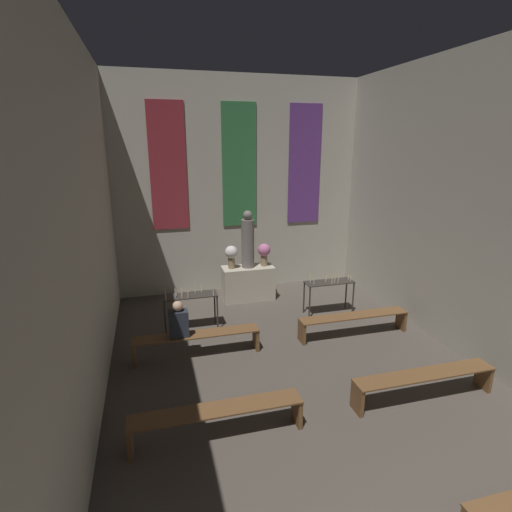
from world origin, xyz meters
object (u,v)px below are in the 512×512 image
(candle_rack_right, at_px, (329,286))
(candle_rack_left, at_px, (190,300))
(person_seated, at_px, (178,321))
(flower_vase_right, at_px, (264,252))
(pew_second_right, at_px, (424,380))
(altar, at_px, (248,283))
(pew_second_left, at_px, (217,416))
(flower_vase_left, at_px, (231,254))
(pew_back_right, at_px, (354,320))
(pew_back_left, at_px, (197,339))
(statue, at_px, (248,241))

(candle_rack_right, bearing_deg, candle_rack_left, 180.00)
(person_seated, bearing_deg, flower_vase_right, 47.15)
(pew_second_right, bearing_deg, altar, 108.68)
(pew_second_left, bearing_deg, flower_vase_left, 75.98)
(flower_vase_left, bearing_deg, pew_second_right, -66.90)
(candle_rack_right, xyz_separation_m, pew_back_right, (0.02, -1.21, -0.33))
(candle_rack_left, distance_m, pew_second_right, 4.83)
(candle_rack_left, bearing_deg, flower_vase_left, 49.04)
(flower_vase_right, bearing_deg, flower_vase_left, 180.00)
(pew_back_right, distance_m, person_seated, 3.66)
(altar, relative_size, pew_back_right, 0.56)
(flower_vase_left, bearing_deg, altar, 0.00)
(candle_rack_right, height_order, pew_back_left, candle_rack_right)
(altar, xyz_separation_m, pew_back_right, (1.66, -2.60, -0.09))
(statue, relative_size, flower_vase_left, 2.49)
(altar, height_order, pew_second_right, altar)
(candle_rack_right, xyz_separation_m, pew_second_right, (0.02, -3.50, -0.33))
(flower_vase_left, bearing_deg, pew_back_left, -115.16)
(statue, height_order, flower_vase_left, statue)
(flower_vase_right, xyz_separation_m, pew_back_left, (-2.09, -2.60, -0.90))
(pew_second_left, height_order, person_seated, person_seated)
(flower_vase_right, bearing_deg, pew_back_right, -64.84)
(flower_vase_right, xyz_separation_m, candle_rack_left, (-2.08, -1.40, -0.57))
(statue, bearing_deg, pew_second_right, -71.32)
(flower_vase_right, xyz_separation_m, pew_second_right, (1.22, -4.90, -0.90))
(flower_vase_left, bearing_deg, person_seated, -120.76)
(flower_vase_left, height_order, candle_rack_left, flower_vase_left)
(pew_back_left, bearing_deg, statue, 57.54)
(candle_rack_left, bearing_deg, pew_second_left, -90.19)
(candle_rack_left, bearing_deg, pew_back_right, -20.11)
(candle_rack_right, relative_size, pew_second_right, 0.49)
(candle_rack_left, bearing_deg, pew_second_right, -46.70)
(candle_rack_left, height_order, pew_back_right, candle_rack_left)
(pew_back_right, bearing_deg, altar, 122.46)
(altar, bearing_deg, pew_second_left, -108.68)
(pew_back_right, bearing_deg, flower_vase_left, 128.74)
(person_seated, bearing_deg, altar, 52.71)
(candle_rack_right, bearing_deg, pew_back_right, -89.20)
(altar, height_order, pew_back_right, altar)
(statue, xyz_separation_m, pew_second_left, (-1.66, -4.90, -1.21))
(pew_back_left, relative_size, pew_back_right, 1.00)
(candle_rack_right, bearing_deg, pew_second_left, -133.26)
(flower_vase_left, bearing_deg, candle_rack_left, -130.96)
(flower_vase_right, height_order, pew_second_left, flower_vase_right)
(statue, xyz_separation_m, candle_rack_left, (-1.64, -1.40, -0.88))
(pew_back_left, bearing_deg, candle_rack_left, 89.44)
(flower_vase_left, relative_size, candle_rack_right, 0.50)
(altar, height_order, pew_back_left, altar)
(candle_rack_right, xyz_separation_m, person_seated, (-3.62, -1.21, 0.09))
(flower_vase_left, bearing_deg, candle_rack_right, -33.97)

